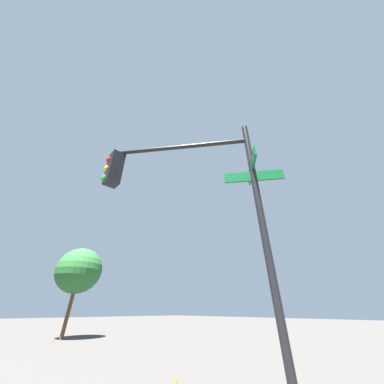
% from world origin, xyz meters
% --- Properties ---
extents(traffic_signal_near, '(2.90, 2.42, 5.16)m').
position_xyz_m(traffic_signal_near, '(-5.49, -6.40, 3.68)').
color(traffic_signal_near, black).
rests_on(traffic_signal_near, ground_plane).
extents(street_tree, '(3.15, 3.15, 5.77)m').
position_xyz_m(street_tree, '(9.27, -8.99, 4.18)').
color(street_tree, '#4C331E').
rests_on(street_tree, ground_plane).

